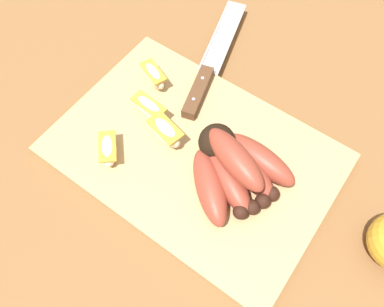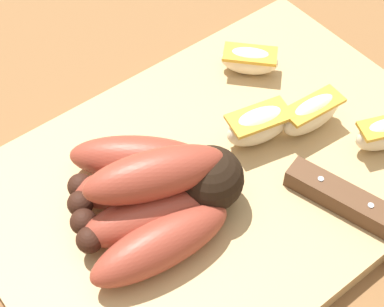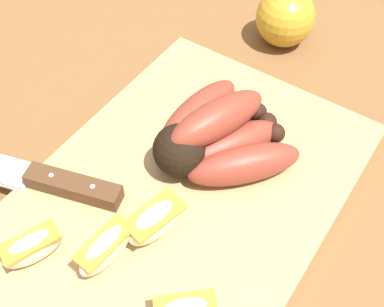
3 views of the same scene
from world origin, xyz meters
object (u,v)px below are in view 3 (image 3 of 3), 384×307
(banana_bunch, at_px, (216,135))
(apple_wedge_extra, at_px, (104,247))
(apple_wedge_middle, at_px, (155,222))
(apple_wedge_far, at_px, (32,248))
(chefs_knife, at_px, (31,176))
(whole_apple, at_px, (285,17))

(banana_bunch, distance_m, apple_wedge_extra, 0.16)
(apple_wedge_middle, height_order, apple_wedge_extra, same)
(apple_wedge_far, bearing_deg, apple_wedge_extra, -56.02)
(chefs_knife, distance_m, whole_apple, 0.38)
(banana_bunch, distance_m, chefs_knife, 0.19)
(chefs_knife, height_order, apple_wedge_middle, apple_wedge_middle)
(apple_wedge_middle, bearing_deg, apple_wedge_far, 137.74)
(chefs_knife, relative_size, apple_wedge_middle, 4.23)
(chefs_knife, relative_size, apple_wedge_far, 4.56)
(apple_wedge_far, bearing_deg, whole_apple, -4.11)
(apple_wedge_far, height_order, whole_apple, whole_apple)
(apple_wedge_extra, bearing_deg, banana_bunch, -5.27)
(chefs_knife, distance_m, apple_wedge_middle, 0.14)
(whole_apple, bearing_deg, banana_bunch, -170.82)
(apple_wedge_far, xyz_separation_m, apple_wedge_extra, (0.04, -0.05, 0.00))
(whole_apple, bearing_deg, apple_wedge_extra, -176.74)
(apple_wedge_far, bearing_deg, apple_wedge_middle, -42.26)
(chefs_knife, relative_size, whole_apple, 3.07)
(banana_bunch, bearing_deg, apple_wedge_far, 161.02)
(chefs_knife, distance_m, apple_wedge_far, 0.09)
(apple_wedge_extra, distance_m, whole_apple, 0.39)
(chefs_knife, bearing_deg, apple_wedge_far, -131.67)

